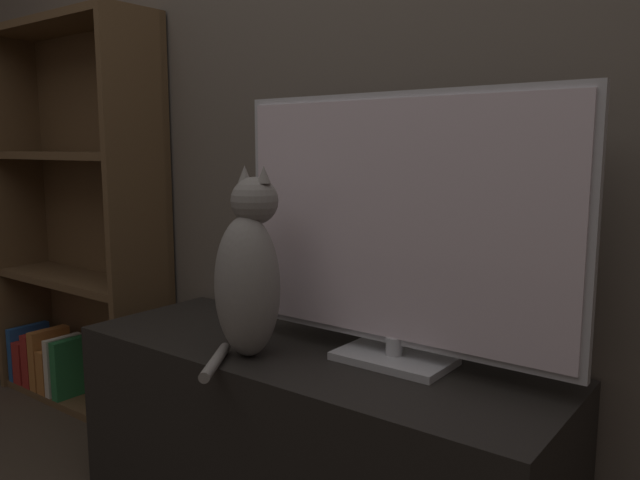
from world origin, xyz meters
name	(u,v)px	position (x,y,z in m)	size (l,w,h in m)	color
wall_back	(368,69)	(0.00, 1.22, 1.30)	(4.80, 0.05, 2.60)	#60564C
tv_stand	(307,439)	(0.00, 0.93, 0.26)	(1.40, 0.50, 0.52)	black
tv	(397,228)	(0.24, 1.00, 0.87)	(0.95, 0.18, 0.69)	#B7B7BC
cat	(249,275)	(-0.10, 0.81, 0.74)	(0.19, 0.32, 0.51)	gray
bookshelf	(82,236)	(-1.34, 1.10, 0.70)	(0.90, 0.28, 1.57)	brown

